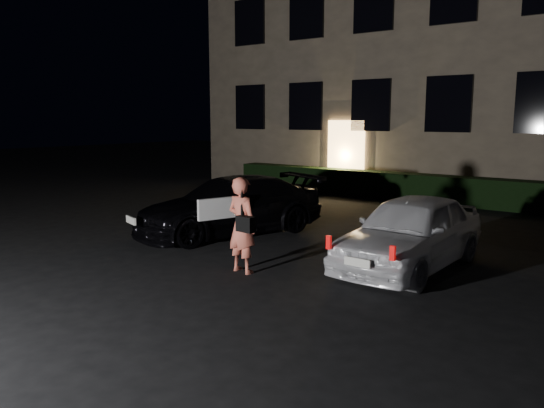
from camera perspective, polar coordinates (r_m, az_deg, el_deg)
The scene contains 6 objects.
ground at distance 8.15m, azimuth -8.70°, elevation -9.25°, with size 80.00×80.00×0.00m, color black.
building at distance 21.39m, azimuth 22.53°, elevation 17.76°, with size 20.00×8.11×12.00m.
hedge at distance 16.96m, azimuth 17.52°, elevation 1.51°, with size 15.00×0.70×0.85m, color black.
sedan at distance 11.87m, azimuth -4.57°, elevation -0.18°, with size 3.09×4.73×1.27m.
hatch at distance 9.47m, azimuth 14.68°, elevation -2.87°, with size 1.61×3.77×1.27m.
man at distance 8.84m, azimuth -3.23°, elevation -2.26°, with size 0.67×0.45×1.62m.
Camera 1 is at (5.57, -5.37, 2.56)m, focal length 35.00 mm.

